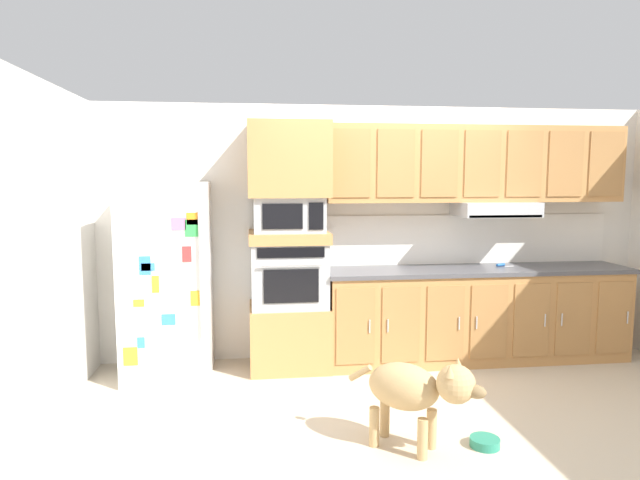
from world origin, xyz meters
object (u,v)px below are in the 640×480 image
built_in_oven (289,274)px  microwave (289,214)px  dog (416,389)px  screwdriver (501,265)px  dog_food_bowl (485,442)px  refrigerator (167,280)px

built_in_oven → microwave: size_ratio=1.09×
dog → screwdriver: bearing=89.8°
dog → dog_food_bowl: size_ratio=3.95×
microwave → dog_food_bowl: microwave is taller
screwdriver → dog_food_bowl: screwdriver is taller
screwdriver → dog_food_bowl: 2.21m
dog → dog_food_bowl: bearing=36.7°
dog_food_bowl → screwdriver: bearing=62.6°
dog_food_bowl → built_in_oven: bearing=124.4°
refrigerator → built_in_oven: refrigerator is taller
built_in_oven → refrigerator: bearing=-176.5°
dog → refrigerator: bearing=175.8°
dog → dog_food_bowl: dog is taller
refrigerator → built_in_oven: 1.11m
microwave → dog: (0.71, -1.73, -1.04)m
microwave → built_in_oven: bearing=179.2°
built_in_oven → dog_food_bowl: 2.28m
microwave → screwdriver: 2.18m
refrigerator → screwdriver: refrigerator is taller
dog_food_bowl → dog: bearing=178.5°
microwave → dog_food_bowl: (1.19, -1.74, -1.43)m
dog → dog_food_bowl: (0.48, -0.01, -0.39)m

